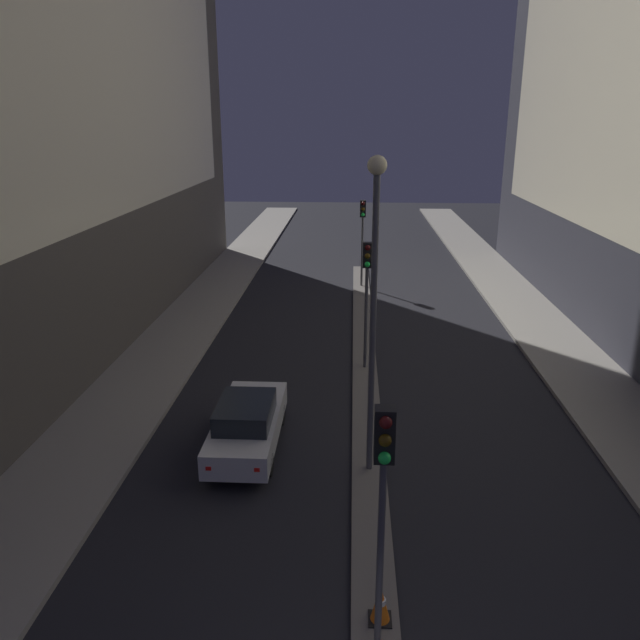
% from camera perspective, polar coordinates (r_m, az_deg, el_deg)
% --- Properties ---
extents(median_strip, '(0.90, 32.12, 0.10)m').
position_cam_1_polar(median_strip, '(24.33, 4.08, -3.70)').
color(median_strip, '#66605B').
rests_on(median_strip, ground).
extents(traffic_light_near, '(0.32, 0.42, 4.73)m').
position_cam_1_polar(traffic_light_near, '(10.11, 5.78, -14.54)').
color(traffic_light_near, '#4C4C51').
rests_on(traffic_light_near, median_strip).
extents(traffic_light_mid, '(0.32, 0.42, 4.73)m').
position_cam_1_polar(traffic_light_mid, '(22.47, 4.31, 3.90)').
color(traffic_light_mid, '#4C4C51').
rests_on(traffic_light_mid, median_strip).
extents(traffic_light_far, '(0.32, 0.42, 4.73)m').
position_cam_1_polar(traffic_light_far, '(34.36, 3.92, 8.77)').
color(traffic_light_far, '#4C4C51').
rests_on(traffic_light_far, median_strip).
extents(street_lamp, '(0.46, 0.46, 8.11)m').
position_cam_1_polar(street_lamp, '(15.13, 4.97, 3.78)').
color(street_lamp, '#4C4C51').
rests_on(street_lamp, median_strip).
extents(traffic_cone_far, '(0.44, 0.44, 0.75)m').
position_cam_1_polar(traffic_cone_far, '(12.66, 5.55, -24.40)').
color(traffic_cone_far, black).
rests_on(traffic_cone_far, median_strip).
extents(car_left_lane, '(1.74, 4.74, 1.57)m').
position_cam_1_polar(car_left_lane, '(17.96, -6.65, -9.37)').
color(car_left_lane, silver).
rests_on(car_left_lane, ground).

